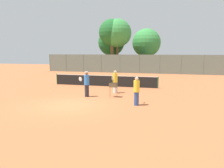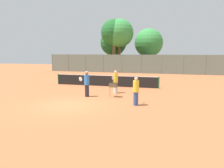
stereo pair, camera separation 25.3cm
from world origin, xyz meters
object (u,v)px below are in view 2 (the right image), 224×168
Objects in this scene: parked_car at (145,68)px; player_white_outfit at (116,81)px; tennis_net at (105,80)px; player_yellow_shirt at (136,91)px; player_red_cap at (87,84)px; ball_cart at (113,86)px.

player_white_outfit is at bearing -89.99° from parked_car.
tennis_net is 8.00m from player_yellow_shirt.
player_red_cap is (-1.69, -1.98, 0.03)m from player_white_outfit.
player_red_cap is 1.99m from ball_cart.
player_white_outfit is 4.32m from player_yellow_shirt.
ball_cart is at bearing -157.10° from player_red_cap.
player_white_outfit is at bearing -59.88° from tennis_net.
tennis_net is 5.77× the size of player_yellow_shirt.
player_white_outfit is 0.98× the size of player_red_cap.
tennis_net is 5.18m from player_red_cap.
ball_cart is 20.98m from parked_car.
player_yellow_shirt reaches higher than ball_cart.
player_red_cap reaches higher than parked_car.
player_white_outfit reaches higher than parked_car.
parked_car reaches higher than ball_cart.
player_white_outfit is 1.03× the size of player_yellow_shirt.
parked_car is at bearing -82.26° from player_red_cap.
player_yellow_shirt reaches higher than parked_car.
player_white_outfit reaches higher than ball_cart.
tennis_net is 2.45× the size of parked_car.
tennis_net is 5.24m from ball_cart.
player_red_cap is at bearing -94.51° from parked_car.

